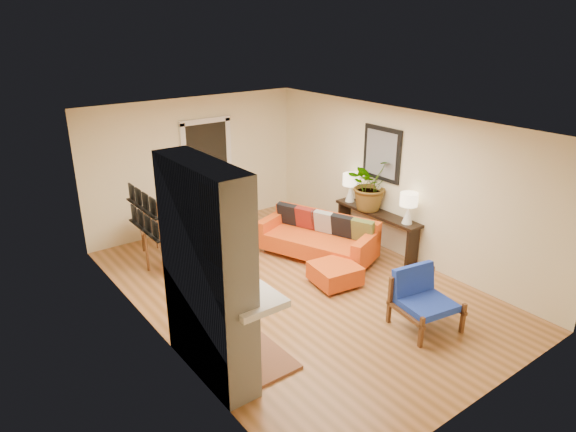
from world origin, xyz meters
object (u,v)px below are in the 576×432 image
Objects in this scene: lamp_far at (350,184)px; houseplant at (370,184)px; lamp_near at (409,205)px; sofa at (319,237)px; ottoman at (335,273)px; blue_chair at (422,296)px; dining_table at (163,227)px; console_table at (377,219)px.

houseplant is (-0.01, -0.51, 0.14)m from lamp_far.
sofa is at bearing 132.36° from lamp_near.
sofa is 1.12m from ottoman.
ottoman is at bearing 97.06° from blue_chair.
sofa is 1.33m from houseplant.
ottoman is (-0.50, -0.99, -0.16)m from sofa.
houseplant is (3.24, -1.76, 0.62)m from dining_table.
sofa is 4.12× the size of lamp_near.
lamp_near reaches higher than console_table.
lamp_near reaches higher than sofa.
lamp_near is (1.32, 1.43, 0.63)m from blue_chair.
ottoman is 0.41× the size of console_table.
sofa is 1.65m from lamp_near.
sofa is 2.90× the size of ottoman.
lamp_near is at bearing -89.36° from houseplant.
dining_table is 1.77× the size of houseplant.
sofa and blue_chair have the same top height.
console_table reaches higher than ottoman.
houseplant reaches higher than lamp_near.
sofa is at bearing 157.58° from console_table.
lamp_near reaches higher than ottoman.
sofa reaches higher than ottoman.
ottoman is at bearing -55.48° from dining_table.
lamp_far reaches higher than blue_chair.
blue_chair is at bearing -119.35° from houseplant.
sofa is 2.74m from dining_table.
lamp_near is at bearing -47.64° from sofa.
ottoman is 1.97m from houseplant.
blue_chair is at bearing -64.63° from dining_table.
houseplant is at bearing 90.64° from lamp_near.
ottoman is 2.16m from lamp_far.
dining_table reaches higher than blue_chair.
blue_chair is at bearing -97.00° from sofa.
houseplant is (1.00, -0.21, 0.85)m from sofa.
sofa is at bearing -34.59° from dining_table.
dining_table is 4.22m from lamp_near.
houseplant is (1.50, 0.78, 1.01)m from ottoman.
lamp_far is at bearing 16.81° from sofa.
blue_chair is 3.19m from lamp_far.
sofa is 1.31× the size of dining_table.
ottoman is 3.10m from dining_table.
dining_table is 3.15× the size of lamp_near.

